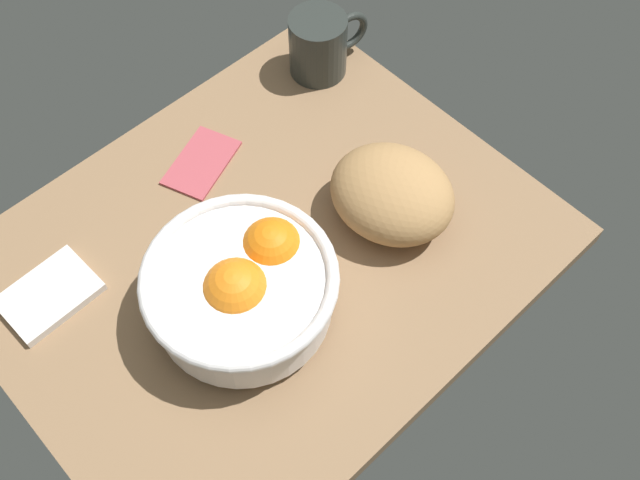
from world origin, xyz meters
TOP-DOWN VIEW (x-y plane):
  - ground_plane at (0.00, 0.00)cm, footprint 69.54×57.01cm
  - fruit_bowl at (-7.10, -4.90)cm, footprint 23.21×23.21cm
  - bread_loaf at (15.84, -7.25)cm, footprint 17.55×19.26cm
  - napkin_folded at (2.81, 16.69)cm, footprint 12.94×10.45cm
  - napkin_spare at (-24.07, 13.20)cm, footprint 11.78×8.61cm
  - mug at (27.51, 18.66)cm, footprint 13.07×8.62cm

SIDE VIEW (x-z plane):
  - ground_plane at x=0.00cm, z-range -3.00..0.00cm
  - napkin_folded at x=2.81cm, z-range 0.00..0.87cm
  - napkin_spare at x=-24.07cm, z-range 0.00..1.22cm
  - bread_loaf at x=15.84cm, z-range 0.00..9.42cm
  - mug at x=27.51cm, z-range 0.00..9.62cm
  - fruit_bowl at x=-7.10cm, z-range 0.36..11.15cm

